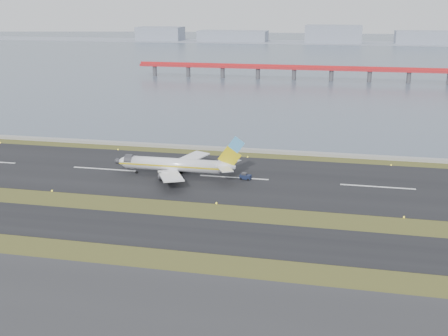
% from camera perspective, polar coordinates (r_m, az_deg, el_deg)
% --- Properties ---
extents(ground, '(1000.00, 1000.00, 0.00)m').
position_cam_1_polar(ground, '(133.64, -1.51, -4.76)').
color(ground, '#414C1B').
rests_on(ground, ground).
extents(taxiway_strip, '(1000.00, 18.00, 0.10)m').
position_cam_1_polar(taxiway_strip, '(122.86, -2.85, -6.70)').
color(taxiway_strip, black).
rests_on(taxiway_strip, ground).
extents(runway_strip, '(1000.00, 45.00, 0.10)m').
position_cam_1_polar(runway_strip, '(161.29, 1.03, -0.98)').
color(runway_strip, black).
rests_on(runway_strip, ground).
extents(seawall, '(1000.00, 2.50, 1.00)m').
position_cam_1_polar(seawall, '(189.55, 2.82, 1.79)').
color(seawall, gray).
rests_on(seawall, ground).
extents(bay_water, '(1400.00, 800.00, 1.30)m').
position_cam_1_polar(bay_water, '(583.75, 9.53, 11.42)').
color(bay_water, '#475566').
rests_on(bay_water, ground).
extents(red_pier, '(260.00, 5.00, 10.20)m').
position_cam_1_polar(red_pier, '(373.36, 10.87, 9.80)').
color(red_pier, red).
rests_on(red_pier, ground).
extents(far_shoreline, '(1400.00, 80.00, 60.50)m').
position_cam_1_polar(far_shoreline, '(742.36, 11.33, 12.82)').
color(far_shoreline, '#8E97A8').
rests_on(far_shoreline, ground).
extents(airliner, '(38.52, 32.89, 12.80)m').
position_cam_1_polar(airliner, '(162.16, -4.80, 0.31)').
color(airliner, white).
rests_on(airliner, ground).
extents(pushback_tug, '(3.33, 2.26, 1.98)m').
position_cam_1_polar(pushback_tug, '(159.37, 2.17, -0.87)').
color(pushback_tug, '#151E3A').
rests_on(pushback_tug, ground).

